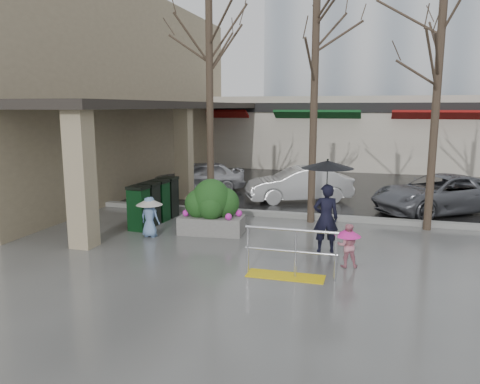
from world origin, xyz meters
The scene contains 20 objects.
ground centered at (0.00, 0.00, 0.00)m, with size 120.00×120.00×0.00m, color #51514F.
street_asphalt centered at (0.00, 22.00, 0.01)m, with size 120.00×36.00×0.01m, color black.
curb centered at (0.00, 4.00, 0.07)m, with size 120.00×0.30×0.15m, color gray.
near_building centered at (-9.00, 8.00, 4.00)m, with size 6.00×18.00×8.00m, color tan.
canopy_slab centered at (-4.80, 8.00, 3.62)m, with size 2.80×18.00×0.25m, color #2D2823.
pillar_front centered at (-3.90, -0.50, 1.75)m, with size 0.55×0.55×3.50m, color tan.
pillar_back centered at (-3.90, 6.00, 1.75)m, with size 0.55×0.55×3.50m, color tan.
storefront_row centered at (2.00, 17.97, 2.01)m, with size 34.00×6.74×4.00m.
handrail centered at (1.36, -1.20, 0.38)m, with size 1.90×0.50×1.03m.
tree_west centered at (-2.00, 3.60, 5.08)m, with size 3.20×3.20×6.80m.
tree_midwest centered at (1.20, 3.60, 5.23)m, with size 3.20×3.20×7.00m.
tree_mideast centered at (4.50, 3.60, 4.86)m, with size 3.20×3.20×6.50m.
woman centered at (1.91, 0.72, 1.36)m, with size 1.24×1.24×2.26m.
child_pink centered at (2.48, -0.24, 0.56)m, with size 0.57×0.57×0.97m.
child_blue centered at (-2.74, 0.78, 0.68)m, with size 0.71×0.71×1.10m.
planter centered at (-1.26, 1.57, 0.72)m, with size 1.81×1.06×1.52m.
news_boxes centered at (-3.29, 2.20, 0.63)m, with size 0.67×2.30×1.27m.
car_a centered at (-3.87, 7.46, 0.63)m, with size 1.49×3.70×1.26m, color #B5B5BA.
car_b centered at (0.35, 6.64, 0.63)m, with size 1.33×3.82×1.26m, color white.
car_c centered at (5.08, 6.02, 0.63)m, with size 2.09×4.53×1.26m, color slate.
Camera 1 is at (2.90, -10.26, 3.44)m, focal length 35.00 mm.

